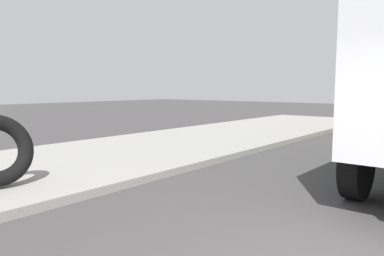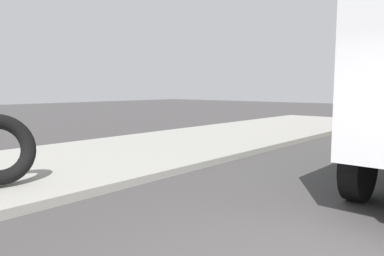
% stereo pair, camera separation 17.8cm
% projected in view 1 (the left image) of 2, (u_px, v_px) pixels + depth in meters
% --- Properties ---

